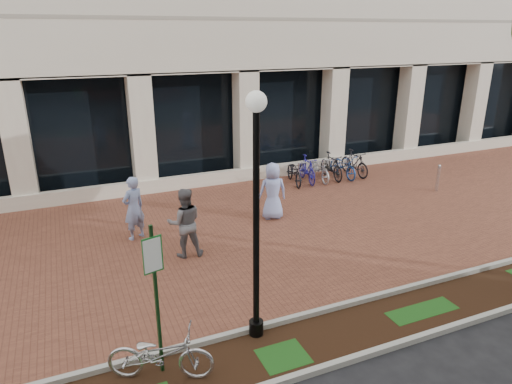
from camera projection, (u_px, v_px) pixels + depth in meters
name	position (u px, v px, depth m)	size (l,w,h in m)	color
ground	(246.00, 231.00, 13.49)	(120.00, 120.00, 0.00)	black
brick_plaza	(246.00, 231.00, 13.49)	(40.00, 9.00, 0.01)	brown
planting_strip	(346.00, 332.00, 8.94)	(40.00, 1.50, 0.01)	black
curb_plaza_side	(326.00, 310.00, 9.57)	(40.00, 0.12, 0.12)	#A1A198
curb_street_side	(370.00, 353.00, 8.27)	(40.00, 0.12, 0.12)	#A1A198
parking_sign	(156.00, 284.00, 7.35)	(0.34, 0.07, 2.76)	#153919
lamppost	(256.00, 209.00, 8.01)	(0.36, 0.36, 4.68)	black
locked_bicycle	(160.00, 354.00, 7.63)	(0.63, 1.81, 0.95)	silver
pedestrian_left	(134.00, 208.00, 12.71)	(0.67, 0.44, 1.84)	#889ACB
pedestrian_mid	(185.00, 223.00, 11.72)	(0.90, 0.70, 1.86)	slate
pedestrian_right	(273.00, 191.00, 14.12)	(0.88, 0.57, 1.80)	#92A0DA
bollard	(438.00, 178.00, 16.68)	(0.12, 0.12, 1.02)	silver
bike_rack_cluster	(325.00, 168.00, 18.02)	(3.53, 1.88, 1.04)	black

